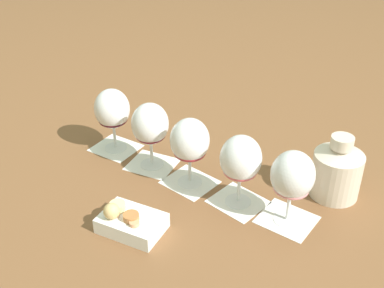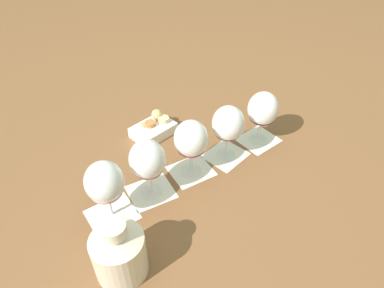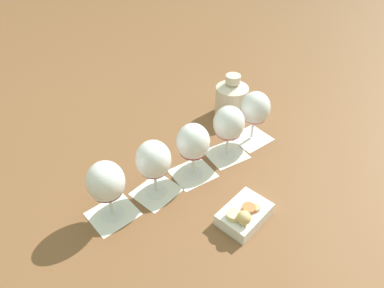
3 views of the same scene
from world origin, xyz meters
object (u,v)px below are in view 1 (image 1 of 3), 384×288
wine_glass_0 (292,177)px  snack_dish (129,221)px  wine_glass_4 (112,111)px  wine_glass_3 (150,126)px  wine_glass_1 (241,161)px  wine_glass_2 (190,142)px  ceramic_vase (337,170)px

wine_glass_0 → snack_dish: wine_glass_0 is taller
wine_glass_0 → wine_glass_4: 0.51m
wine_glass_3 → wine_glass_4: same height
wine_glass_1 → snack_dish: wine_glass_1 is taller
wine_glass_4 → wine_glass_2: bearing=127.3°
wine_glass_3 → snack_dish: bearing=67.8°
wine_glass_3 → ceramic_vase: size_ratio=1.11×
wine_glass_2 → wine_glass_3: bearing=-52.6°
wine_glass_2 → wine_glass_4: size_ratio=1.00×
wine_glass_2 → snack_dish: (0.17, 0.13, -0.09)m
wine_glass_3 → snack_dish: size_ratio=1.07×
wine_glass_4 → wine_glass_3: bearing=127.1°
wine_glass_2 → snack_dish: size_ratio=1.07×
wine_glass_3 → snack_dish: 0.27m
wine_glass_0 → wine_glass_1: bearing=-46.8°
ceramic_vase → snack_dish: ceramic_vase is taller
wine_glass_1 → ceramic_vase: bearing=172.9°
wine_glass_1 → wine_glass_2: same height
snack_dish → ceramic_vase: bearing=179.9°
wine_glass_0 → snack_dish: 0.35m
snack_dish → wine_glass_4: bearing=-92.5°
wine_glass_1 → wine_glass_4: 0.39m
wine_glass_1 → ceramic_vase: 0.23m
wine_glass_0 → wine_glass_1: size_ratio=1.00×
snack_dish → wine_glass_3: bearing=-112.2°
wine_glass_1 → wine_glass_3: bearing=-51.7°
wine_glass_0 → wine_glass_3: 0.38m
ceramic_vase → snack_dish: (0.48, -0.00, -0.04)m
wine_glass_1 → wine_glass_2: bearing=-50.9°
wine_glass_2 → wine_glass_4: same height
wine_glass_2 → wine_glass_3: same height
wine_glass_0 → wine_glass_2: 0.26m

